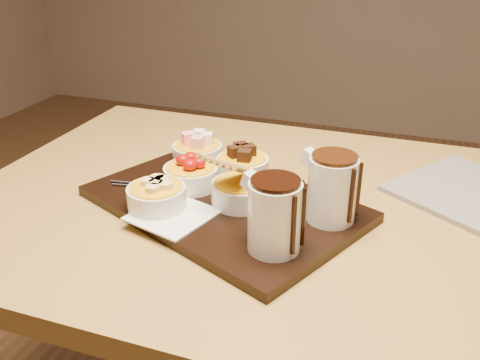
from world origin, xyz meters
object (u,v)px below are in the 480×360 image
(serving_board, at_px, (224,204))
(bowl_strawberries, at_px, (191,177))
(dining_table, at_px, (289,252))
(pitcher_dark_chocolate, at_px, (275,217))
(pitcher_milk_chocolate, at_px, (332,190))

(serving_board, bearing_deg, bowl_strawberries, -176.42)
(dining_table, distance_m, pitcher_dark_chocolate, 0.24)
(bowl_strawberries, bearing_deg, pitcher_dark_chocolate, -36.56)
(dining_table, distance_m, pitcher_milk_chocolate, 0.20)
(dining_table, distance_m, bowl_strawberries, 0.23)
(dining_table, bearing_deg, pitcher_milk_chocolate, -35.07)
(dining_table, relative_size, pitcher_milk_chocolate, 11.14)
(serving_board, xyz_separation_m, bowl_strawberries, (-0.08, 0.03, 0.03))
(serving_board, relative_size, pitcher_milk_chocolate, 4.27)
(dining_table, height_order, pitcher_milk_chocolate, pitcher_milk_chocolate)
(dining_table, height_order, bowl_strawberries, bowl_strawberries)
(pitcher_milk_chocolate, bearing_deg, pitcher_dark_chocolate, -94.40)
(serving_board, bearing_deg, pitcher_milk_chocolate, 21.80)
(serving_board, distance_m, pitcher_dark_chocolate, 0.19)
(serving_board, distance_m, bowl_strawberries, 0.08)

